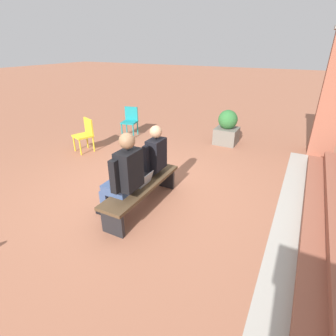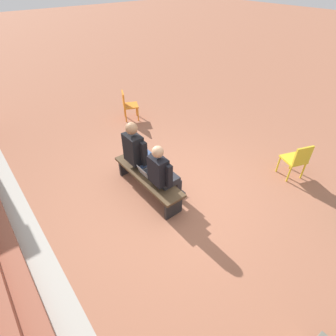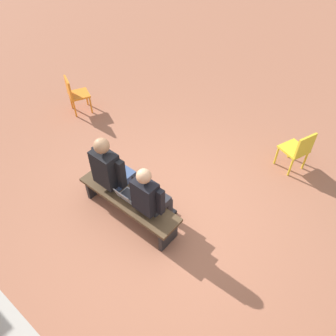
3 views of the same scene
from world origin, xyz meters
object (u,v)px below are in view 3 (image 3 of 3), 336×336
at_px(person_student, 151,197).
at_px(plastic_chair_mid_courtyard, 75,93).
at_px(person_adult, 112,170).
at_px(laptop, 127,196).
at_px(plastic_chair_near_bench_right, 298,149).
at_px(bench, 129,202).

height_order(person_student, plastic_chair_mid_courtyard, person_student).
bearing_deg(person_adult, laptop, 167.25).
bearing_deg(plastic_chair_near_bench_right, person_adult, 53.90).
distance_m(person_student, laptop, 0.48).
bearing_deg(person_student, plastic_chair_mid_courtyard, -21.24).
distance_m(laptop, plastic_chair_near_bench_right, 3.14).
height_order(person_adult, plastic_chair_near_bench_right, person_adult).
xyz_separation_m(person_adult, plastic_chair_near_bench_right, (-1.93, -2.64, -0.28)).
bearing_deg(plastic_chair_near_bench_right, laptop, 60.37).
bearing_deg(laptop, bench, -102.58).
bearing_deg(plastic_chair_mid_courtyard, plastic_chair_near_bench_right, -163.72).
height_order(laptop, plastic_chair_mid_courtyard, plastic_chair_mid_courtyard).
relative_size(laptop, plastic_chair_mid_courtyard, 0.38).
xyz_separation_m(bench, laptop, (0.00, 0.01, 0.15)).
relative_size(person_student, plastic_chair_near_bench_right, 1.59).
bearing_deg(person_adult, plastic_chair_near_bench_right, -126.10).
height_order(person_adult, plastic_chair_mid_courtyard, person_adult).
bearing_deg(person_student, person_adult, -0.43).
relative_size(bench, plastic_chair_mid_courtyard, 2.14).
relative_size(bench, plastic_chair_near_bench_right, 2.14).
height_order(bench, plastic_chair_mid_courtyard, plastic_chair_mid_courtyard).
height_order(laptop, plastic_chair_near_bench_right, plastic_chair_near_bench_right).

